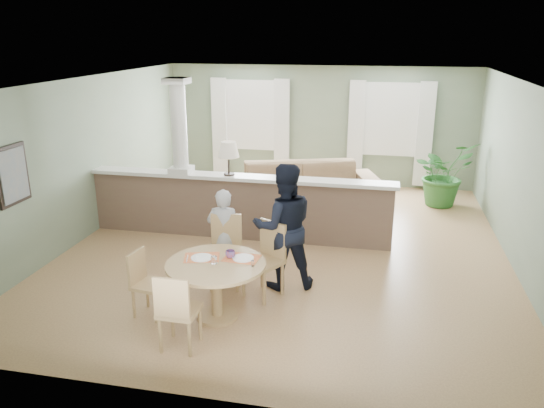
% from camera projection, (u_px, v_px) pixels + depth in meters
% --- Properties ---
extents(ground, '(8.00, 8.00, 0.00)m').
position_uv_depth(ground, '(288.00, 245.00, 8.88)').
color(ground, tan).
rests_on(ground, ground).
extents(room_shell, '(7.02, 8.02, 2.71)m').
position_uv_depth(room_shell, '(294.00, 131.00, 8.91)').
color(room_shell, gray).
rests_on(room_shell, ground).
extents(pony_wall, '(5.32, 0.38, 2.70)m').
position_uv_depth(pony_wall, '(233.00, 198.00, 9.04)').
color(pony_wall, brown).
rests_on(pony_wall, ground).
extents(sofa, '(3.24, 2.07, 0.88)m').
position_uv_depth(sofa, '(303.00, 186.00, 10.70)').
color(sofa, olive).
rests_on(sofa, ground).
extents(houseplant, '(1.58, 1.55, 1.32)m').
position_uv_depth(houseplant, '(443.00, 174.00, 10.77)').
color(houseplant, '#296227').
rests_on(houseplant, ground).
extents(dining_table, '(1.22, 1.22, 0.83)m').
position_uv_depth(dining_table, '(217.00, 274.00, 6.47)').
color(dining_table, tan).
rests_on(dining_table, ground).
extents(chair_far_boy, '(0.52, 0.52, 1.00)m').
position_uv_depth(chair_far_boy, '(226.00, 247.00, 7.38)').
color(chair_far_boy, tan).
rests_on(chair_far_boy, ground).
extents(chair_far_man, '(0.62, 0.62, 1.01)m').
position_uv_depth(chair_far_man, '(267.00, 256.00, 7.08)').
color(chair_far_man, tan).
rests_on(chair_far_man, ground).
extents(chair_near, '(0.43, 0.43, 0.94)m').
position_uv_depth(chair_near, '(177.00, 309.00, 5.81)').
color(chair_near, tan).
rests_on(chair_near, ground).
extents(chair_side, '(0.43, 0.43, 0.84)m').
position_uv_depth(chair_side, '(145.00, 280.00, 6.60)').
color(chair_side, tan).
rests_on(chair_side, ground).
extents(child_person, '(0.51, 0.36, 1.34)m').
position_uv_depth(child_person, '(224.00, 234.00, 7.52)').
color(child_person, '#A8A9AE').
rests_on(child_person, ground).
extents(man_person, '(1.03, 0.92, 1.77)m').
position_uv_depth(man_person, '(284.00, 227.00, 7.21)').
color(man_person, black).
rests_on(man_person, ground).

